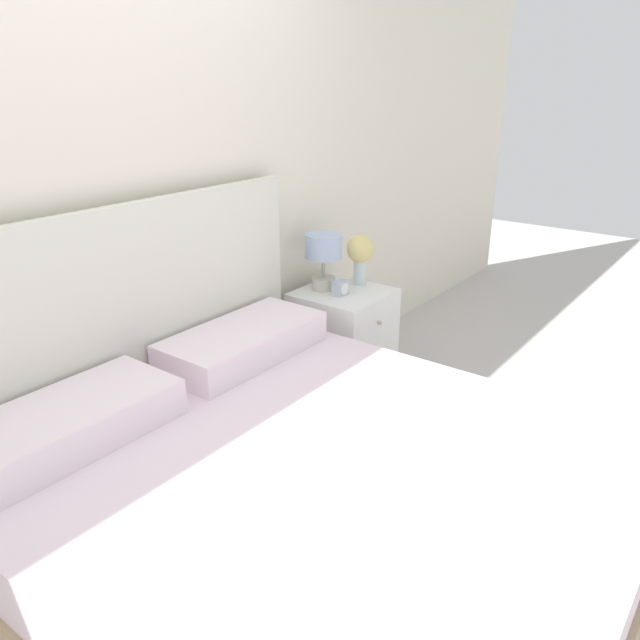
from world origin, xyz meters
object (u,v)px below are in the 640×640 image
nightstand (343,340)px  flower_vase (361,253)px  alarm_clock (341,288)px  table_lamp (324,253)px  bed (298,500)px

nightstand → flower_vase: size_ratio=2.07×
flower_vase → alarm_clock: flower_vase is taller
flower_vase → nightstand: bearing=-179.9°
nightstand → table_lamp: table_lamp is taller
alarm_clock → nightstand: bearing=21.1°
bed → flower_vase: (1.39, 0.67, 0.49)m
flower_vase → alarm_clock: (-0.22, -0.02, -0.14)m
nightstand → alarm_clock: (-0.06, -0.02, 0.33)m
bed → flower_vase: bed is taller
table_lamp → bed: bearing=-146.9°
bed → nightstand: bearing=28.6°
table_lamp → alarm_clock: table_lamp is taller
flower_vase → alarm_clock: size_ratio=3.23×
bed → nightstand: 1.40m
flower_vase → table_lamp: bearing=150.2°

